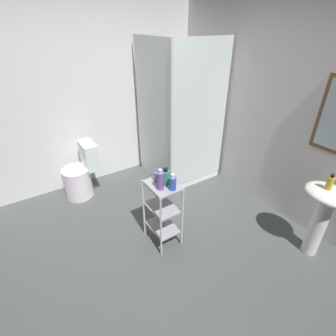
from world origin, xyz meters
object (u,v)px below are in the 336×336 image
Objects in this scene: shower_stall at (178,149)px; storage_cart at (162,209)px; pedestal_sink at (325,209)px; toilet at (81,175)px; body_wash_bottle_green at (166,177)px; conditioner_bottle_purple at (160,180)px; shampoo_bottle_blue at (173,183)px; hand_soap_bottle at (330,183)px; rinse_cup at (158,177)px.

shower_stall is 2.70× the size of storage_cart.
pedestal_sink reaches higher than toilet.
shower_stall is 10.87× the size of body_wash_bottle_green.
toilet is 1.43m from storage_cart.
conditioner_bottle_purple is 0.12m from shampoo_bottle_blue.
hand_soap_bottle is 1.43m from shampoo_bottle_blue.
hand_soap_bottle reaches higher than toilet.
toilet is 1.43m from rinse_cup.
shampoo_bottle_blue is at bearing 3.51° from body_wash_bottle_green.
body_wash_bottle_green is at bearing -176.49° from shampoo_bottle_blue.
conditioner_bottle_purple is 0.10m from body_wash_bottle_green.
shampoo_bottle_blue is at bearing 19.70° from storage_cart.
hand_soap_bottle is at bearing 53.22° from conditioner_bottle_purple.
toilet is at bearing -162.61° from conditioner_bottle_purple.
hand_soap_bottle is at bearing 35.85° from toilet.
toilet is 1.55m from conditioner_bottle_purple.
conditioner_bottle_purple is (1.09, -0.97, 0.37)m from shower_stall.
hand_soap_bottle reaches higher than shampoo_bottle_blue.
shampoo_bottle_blue is at bearing -126.78° from pedestal_sink.
shower_stall is at bearing 142.90° from shampoo_bottle_blue.
rinse_cup is at bearing -168.41° from shampoo_bottle_blue.
shower_stall reaches higher than body_wash_bottle_green.
shampoo_bottle_blue is 0.21m from rinse_cup.
conditioner_bottle_purple is at bearing 17.39° from toilet.
toilet is 1.54m from body_wash_bottle_green.
body_wash_bottle_green reaches higher than rinse_cup.
shower_stall is 1.39m from storage_cart.
pedestal_sink is 1.07× the size of toilet.
toilet is at bearing -158.92° from body_wash_bottle_green.
toilet is 4.13× the size of body_wash_bottle_green.
shampoo_bottle_blue reaches higher than storage_cart.
body_wash_bottle_green is at bearing -129.96° from hand_soap_bottle.
shower_stall reaches higher than conditioner_bottle_purple.
rinse_cup is at bearing 158.91° from conditioner_bottle_purple.
hand_soap_bottle reaches higher than body_wash_bottle_green.
body_wash_bottle_green is 0.10m from rinse_cup.
conditioner_bottle_purple is at bearing -43.86° from storage_cart.
shower_stall is at bearing 139.83° from body_wash_bottle_green.
rinse_cup is (0.96, -0.92, 0.33)m from shower_stall.
shampoo_bottle_blue is (1.16, -0.88, 0.35)m from shower_stall.
pedestal_sink is 1.59m from storage_cart.
hand_soap_bottle reaches higher than conditioner_bottle_purple.
body_wash_bottle_green is (-0.04, 0.09, -0.02)m from conditioner_bottle_purple.
rinse_cup reaches higher than storage_cart.
shower_stall is 1.50m from conditioner_bottle_purple.
rinse_cup is (-1.06, -1.19, -0.09)m from hand_soap_bottle.
shower_stall is 2.63× the size of toilet.
shower_stall is at bearing 77.70° from toilet.
pedestal_sink is 1.49m from shampoo_bottle_blue.
rinse_cup is (-0.20, -0.04, -0.02)m from shampoo_bottle_blue.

